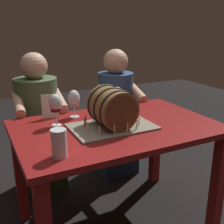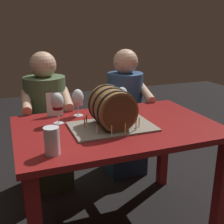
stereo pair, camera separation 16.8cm
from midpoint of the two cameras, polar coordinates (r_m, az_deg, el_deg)
The scene contains 10 objects.
ground_plane at distance 2.13m, azimuth 3.36°, elevation -21.73°, with size 8.00×8.00×0.00m, color black.
dining_table at distance 1.81m, azimuth 3.71°, elevation -6.30°, with size 1.25×0.82×0.74m.
barrel_cake at distance 1.68m, azimuth 2.87°, elevation 0.45°, with size 0.50×0.33×0.25m.
wine_glass_rose at distance 1.90m, azimuth -4.47°, elevation 2.71°, with size 0.08×0.08×0.19m.
wine_glass_red at distance 1.76m, azimuth -8.38°, elevation 1.84°, with size 0.08×0.08×0.20m.
wine_glass_white at distance 1.98m, azimuth 4.47°, elevation 3.39°, with size 0.08×0.08×0.18m.
beer_pint at distance 1.37m, azimuth -8.71°, elevation -6.15°, with size 0.08×0.08×0.14m.
menu_card at distance 1.94m, azimuth -9.20°, elevation 1.48°, with size 0.11×0.01×0.16m, color silver.
person_seated_left at distance 2.35m, azimuth -11.00°, elevation -3.30°, with size 0.38×0.47×1.15m.
person_seated_right at distance 2.55m, azimuth 4.52°, elevation -1.55°, with size 0.38×0.48×1.15m.
Camera 2 is at (-0.62, -1.53, 1.35)m, focal length 44.88 mm.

